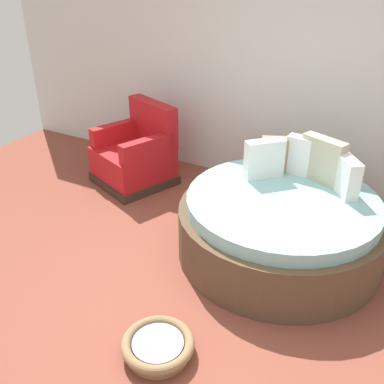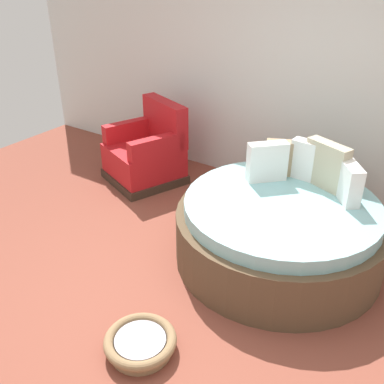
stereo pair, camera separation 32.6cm
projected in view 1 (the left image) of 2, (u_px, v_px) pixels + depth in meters
The scene contains 5 objects.
ground_plane at pixel (190, 316), 3.40m from camera, with size 8.00×8.00×0.02m, color brown.
back_wall at pixel (303, 75), 4.67m from camera, with size 8.00×0.12×2.63m, color silver.
round_daybed at pixel (281, 224), 3.96m from camera, with size 1.82×1.82×1.01m.
red_armchair at pixel (137, 156), 5.22m from camera, with size 1.03×1.03×0.94m.
pet_basket at pixel (158, 346), 3.04m from camera, with size 0.51×0.51×0.13m.
Camera 1 is at (1.23, -2.21, 2.46)m, focal length 41.25 mm.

